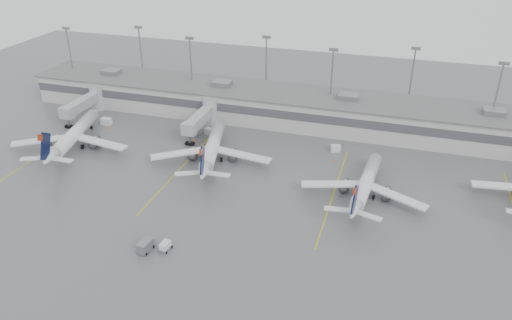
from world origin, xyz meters
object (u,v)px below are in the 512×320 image
(jet_mid_right, at_px, (365,184))
(baggage_tug, at_px, (165,247))
(jet_far_left, at_px, (73,136))
(jet_mid_left, at_px, (212,148))

(jet_mid_right, height_order, baggage_tug, jet_mid_right)
(jet_far_left, relative_size, jet_mid_right, 1.10)
(jet_mid_right, bearing_deg, baggage_tug, -133.02)
(jet_mid_left, bearing_deg, baggage_tug, -95.61)
(jet_mid_left, xyz_separation_m, jet_mid_right, (35.72, -5.56, -0.26))
(jet_far_left, bearing_deg, jet_mid_left, -6.29)
(jet_mid_left, distance_m, jet_mid_right, 36.16)
(jet_far_left, distance_m, baggage_tug, 49.72)
(jet_far_left, xyz_separation_m, baggage_tug, (39.56, -30.01, -2.62))
(jet_far_left, relative_size, baggage_tug, 12.23)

